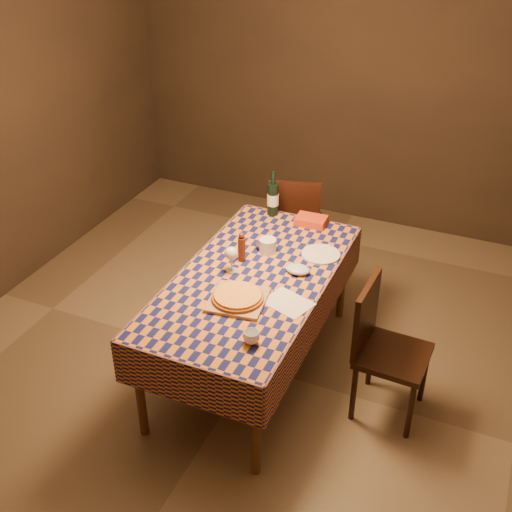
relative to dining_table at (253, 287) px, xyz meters
The scene contains 16 objects.
room 0.66m from the dining_table, ahead, with size 5.00×5.10×2.70m.
dining_table is the anchor object (origin of this frame).
cutting_board 0.30m from the dining_table, 85.24° to the right, with size 0.34×0.34×0.02m, color #A8764F.
pizza 0.31m from the dining_table, 85.24° to the right, with size 0.32×0.32×0.03m.
pepper_mill 0.28m from the dining_table, 134.14° to the left, with size 0.06×0.06×0.21m.
bowl 0.38m from the dining_table, 99.95° to the left, with size 0.13×0.13×0.04m, color #583F4A.
wine_glass 0.26m from the dining_table, behind, with size 0.09×0.09×0.18m.
wine_bottle 0.91m from the dining_table, 103.86° to the left, with size 0.12×0.12×0.35m.
deli_tub 0.35m from the dining_table, 95.69° to the left, with size 0.12×0.12×0.10m, color silver.
takeout_container 0.84m from the dining_table, 82.37° to the left, with size 0.22×0.16×0.06m, color red.
white_plate 0.54m from the dining_table, 53.31° to the left, with size 0.26×0.26×0.02m, color white.
tumbler 0.67m from the dining_table, 67.09° to the right, with size 0.10×0.10×0.08m, color white.
flour_patch 0.37m from the dining_table, 29.91° to the right, with size 0.28×0.21×0.00m, color silver.
flour_bag 0.31m from the dining_table, 33.55° to the left, with size 0.16×0.12×0.05m, color #ADC3DE.
chair_far 1.26m from the dining_table, 97.72° to the left, with size 0.52×0.52×0.93m.
chair_right 0.89m from the dining_table, ahead, with size 0.44×0.44×0.93m.
Camera 1 is at (1.40, -3.16, 3.06)m, focal length 45.00 mm.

